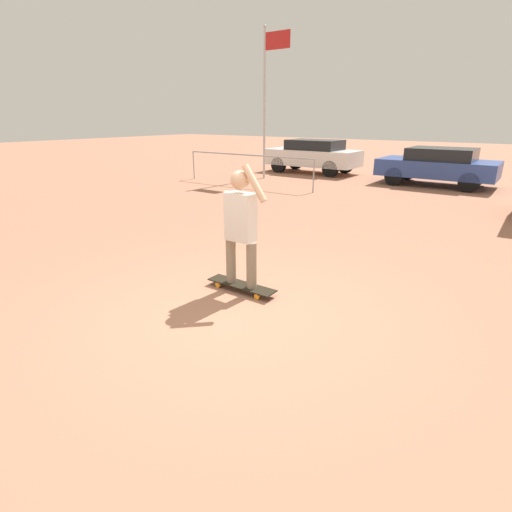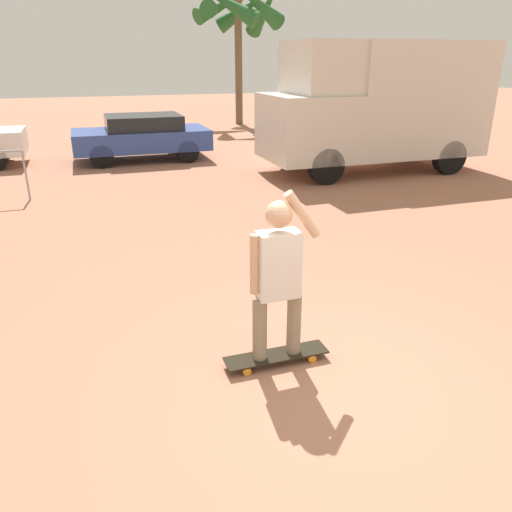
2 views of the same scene
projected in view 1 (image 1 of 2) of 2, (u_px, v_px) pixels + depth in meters
The scene contains 7 objects.
ground_plane at pixel (236, 314), 4.94m from camera, with size 80.00×80.00×0.00m, color #A36B51.
skateboard at pixel (241, 285), 5.59m from camera, with size 1.05×0.25×0.10m.
person_skateboarder at pixel (241, 222), 5.28m from camera, with size 0.68×0.25×1.66m.
parked_car_blue at pixel (438, 165), 14.04m from camera, with size 3.88×1.93×1.30m.
parked_car_white at pixel (313, 155), 17.21m from camera, with size 3.99×1.71×1.40m.
flagpole at pixel (267, 92), 14.87m from camera, with size 1.13×0.12×5.43m.
plaza_railing_segment at pixel (247, 159), 14.04m from camera, with size 5.30×0.05×1.08m.
Camera 1 is at (2.76, -3.46, 2.31)m, focal length 28.00 mm.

